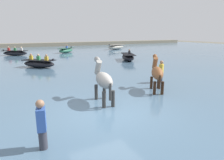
% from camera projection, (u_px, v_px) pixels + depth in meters
% --- Properties ---
extents(ground_plane, '(120.00, 120.00, 0.00)m').
position_uv_depth(ground_plane, '(109.00, 121.00, 7.24)').
color(ground_plane, '#666051').
extents(water_surface, '(90.00, 90.00, 0.39)m').
position_uv_depth(water_surface, '(52.00, 71.00, 15.78)').
color(water_surface, slate).
rests_on(water_surface, ground).
extents(horse_lead_chestnut, '(1.27, 1.79, 2.07)m').
position_uv_depth(horse_lead_chestnut, '(157.00, 74.00, 9.43)').
color(horse_lead_chestnut, brown).
rests_on(horse_lead_chestnut, ground).
extents(horse_trailing_grey, '(0.71, 1.97, 2.14)m').
position_uv_depth(horse_trailing_grey, '(103.00, 81.00, 7.85)').
color(horse_trailing_grey, gray).
rests_on(horse_trailing_grey, ground).
extents(boat_far_inshore, '(2.69, 2.65, 1.09)m').
position_uv_depth(boat_far_inshore, '(39.00, 63.00, 16.00)').
color(boat_far_inshore, black).
rests_on(boat_far_inshore, water_surface).
extents(boat_mid_channel, '(2.27, 3.36, 1.13)m').
position_uv_depth(boat_mid_channel, '(128.00, 57.00, 20.11)').
color(boat_mid_channel, black).
rests_on(boat_mid_channel, water_surface).
extents(boat_near_starboard, '(2.85, 2.62, 1.10)m').
position_uv_depth(boat_near_starboard, '(66.00, 50.00, 27.82)').
color(boat_near_starboard, '#337556').
rests_on(boat_near_starboard, water_surface).
extents(boat_distant_west, '(4.13, 2.88, 0.91)m').
position_uv_depth(boat_distant_west, '(116.00, 47.00, 33.60)').
color(boat_distant_west, '#B2AD9E').
rests_on(boat_distant_west, water_surface).
extents(boat_distant_east, '(3.07, 2.35, 1.08)m').
position_uv_depth(boat_distant_east, '(15.00, 53.00, 24.38)').
color(boat_distant_east, black).
rests_on(boat_distant_east, water_surface).
extents(person_onlooker_right, '(0.26, 0.35, 1.63)m').
position_uv_depth(person_onlooker_right, '(42.00, 130.00, 4.71)').
color(person_onlooker_right, '#383842').
rests_on(person_onlooker_right, ground).
extents(person_wading_mid, '(0.38, 0.35, 1.63)m').
position_uv_depth(person_wading_mid, '(161.00, 74.00, 11.13)').
color(person_wading_mid, '#383842').
rests_on(person_wading_mid, ground).
extents(far_shoreline, '(80.00, 2.40, 1.12)m').
position_uv_depth(far_shoreline, '(23.00, 46.00, 38.82)').
color(far_shoreline, gray).
rests_on(far_shoreline, ground).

